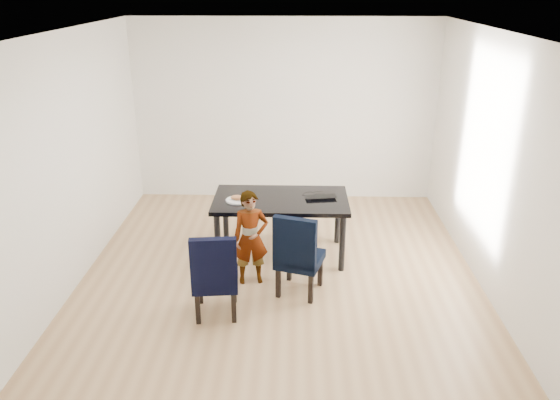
{
  "coord_description": "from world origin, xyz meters",
  "views": [
    {
      "loc": [
        0.17,
        -5.53,
        3.15
      ],
      "look_at": [
        0.0,
        0.2,
        0.85
      ],
      "focal_mm": 35.0,
      "sensor_mm": 36.0,
      "label": 1
    }
  ],
  "objects_px": {
    "dining_table": "(281,227)",
    "laptop": "(320,196)",
    "chair_right": "(300,252)",
    "plate": "(237,200)",
    "child": "(251,238)",
    "chair_left": "(215,272)"
  },
  "relations": [
    {
      "from": "chair_right",
      "to": "child",
      "type": "distance_m",
      "value": 0.58
    },
    {
      "from": "chair_right",
      "to": "child",
      "type": "bearing_deg",
      "value": 177.03
    },
    {
      "from": "dining_table",
      "to": "chair_right",
      "type": "distance_m",
      "value": 0.89
    },
    {
      "from": "dining_table",
      "to": "child",
      "type": "bearing_deg",
      "value": -115.54
    },
    {
      "from": "laptop",
      "to": "dining_table",
      "type": "bearing_deg",
      "value": -0.74
    },
    {
      "from": "chair_right",
      "to": "chair_left",
      "type": "bearing_deg",
      "value": -135.42
    },
    {
      "from": "dining_table",
      "to": "laptop",
      "type": "xyz_separation_m",
      "value": [
        0.47,
        0.07,
        0.39
      ]
    },
    {
      "from": "dining_table",
      "to": "laptop",
      "type": "height_order",
      "value": "laptop"
    },
    {
      "from": "chair_left",
      "to": "child",
      "type": "relative_size",
      "value": 0.86
    },
    {
      "from": "dining_table",
      "to": "laptop",
      "type": "relative_size",
      "value": 4.34
    },
    {
      "from": "plate",
      "to": "laptop",
      "type": "bearing_deg",
      "value": 9.23
    },
    {
      "from": "chair_right",
      "to": "plate",
      "type": "bearing_deg",
      "value": 151.49
    },
    {
      "from": "chair_left",
      "to": "chair_right",
      "type": "xyz_separation_m",
      "value": [
        0.85,
        0.44,
        0.01
      ]
    },
    {
      "from": "dining_table",
      "to": "child",
      "type": "height_order",
      "value": "child"
    },
    {
      "from": "chair_right",
      "to": "laptop",
      "type": "xyz_separation_m",
      "value": [
        0.24,
        0.92,
        0.29
      ]
    },
    {
      "from": "plate",
      "to": "child",
      "type": "bearing_deg",
      "value": -70.5
    },
    {
      "from": "chair_left",
      "to": "laptop",
      "type": "relative_size",
      "value": 2.51
    },
    {
      "from": "dining_table",
      "to": "chair_left",
      "type": "xyz_separation_m",
      "value": [
        -0.62,
        -1.29,
        0.09
      ]
    },
    {
      "from": "chair_left",
      "to": "plate",
      "type": "distance_m",
      "value": 1.23
    },
    {
      "from": "chair_right",
      "to": "plate",
      "type": "distance_m",
      "value": 1.09
    },
    {
      "from": "chair_left",
      "to": "chair_right",
      "type": "height_order",
      "value": "chair_right"
    },
    {
      "from": "dining_table",
      "to": "child",
      "type": "xyz_separation_m",
      "value": [
        -0.31,
        -0.65,
        0.16
      ]
    }
  ]
}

